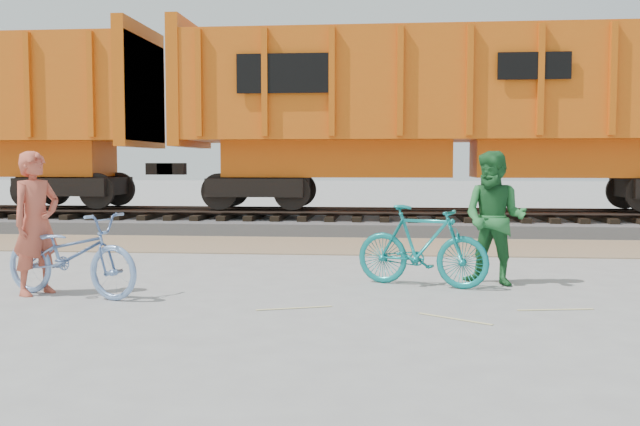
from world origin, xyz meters
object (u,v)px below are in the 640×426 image
Objects in this scene: person_solo at (36,223)px; person_man at (495,218)px; hopper_car_center at (462,109)px; bicycle_blue at (71,254)px; bicycle_teal at (422,246)px.

person_solo is 6.08m from person_man.
hopper_car_center is 6.90× the size of bicycle_blue.
bicycle_teal is 5.07m from person_solo.
person_solo is at bearing -124.35° from hopper_car_center.
person_solo reaches higher than bicycle_blue.
person_man is at bearing -51.47° from person_solo.
person_solo is (-4.95, -1.06, 0.36)m from bicycle_teal.
bicycle_teal is (4.45, 1.16, 0.02)m from bicycle_blue.
person_man is (1.00, 0.20, 0.37)m from bicycle_teal.
bicycle_teal is (-1.35, -8.14, -2.45)m from hopper_car_center.
hopper_car_center reaches higher than person_man.
bicycle_teal is at bearing -99.38° from hopper_car_center.
bicycle_teal is 1.01× the size of person_solo.
person_man reaches higher than bicycle_blue.
bicycle_teal reaches higher than bicycle_blue.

